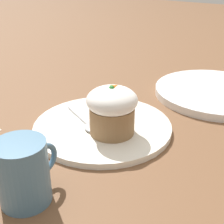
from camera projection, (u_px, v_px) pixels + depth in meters
The scene contains 6 objects.
ground_plane at pixel (103, 129), 0.60m from camera, with size 4.00×4.00×0.00m, color brown.
dessert_plate at pixel (103, 126), 0.59m from camera, with size 0.26×0.26×0.01m.
carrot_cake at pixel (112, 109), 0.54m from camera, with size 0.09×0.09×0.09m.
spoon at pixel (89, 124), 0.58m from camera, with size 0.07×0.12×0.01m.
coffee_cup at pixel (24, 172), 0.40m from camera, with size 0.10×0.07×0.09m.
side_plate at pixel (216, 92), 0.74m from camera, with size 0.28×0.28×0.02m.
Camera 1 is at (-0.42, -0.31, 0.29)m, focal length 50.00 mm.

